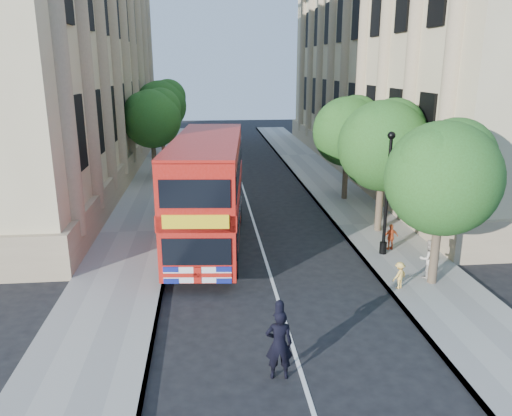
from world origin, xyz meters
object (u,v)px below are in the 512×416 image
object	(u,v)px
police_constable	(279,344)
woman_pedestrian	(428,259)
lamp_post	(387,199)
box_van	(197,187)
double_decker_bus	(208,189)

from	to	relation	value
police_constable	woman_pedestrian	world-z (taller)	police_constable
lamp_post	police_constable	bearing A→B (deg)	-125.06
box_van	woman_pedestrian	bearing A→B (deg)	-50.94
lamp_post	box_van	bearing A→B (deg)	134.76
lamp_post	woman_pedestrian	size ratio (longest dim) A/B	3.46
double_decker_bus	box_van	world-z (taller)	double_decker_bus
double_decker_bus	box_van	size ratio (longest dim) A/B	2.33
lamp_post	box_van	distance (m)	11.29
woman_pedestrian	lamp_post	bearing A→B (deg)	-75.35
police_constable	lamp_post	bearing A→B (deg)	-121.19
box_van	double_decker_bus	bearing A→B (deg)	-84.73
box_van	police_constable	world-z (taller)	box_van
double_decker_bus	box_van	bearing A→B (deg)	100.91
double_decker_bus	police_constable	bearing A→B (deg)	-75.38
box_van	woman_pedestrian	distance (m)	13.66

